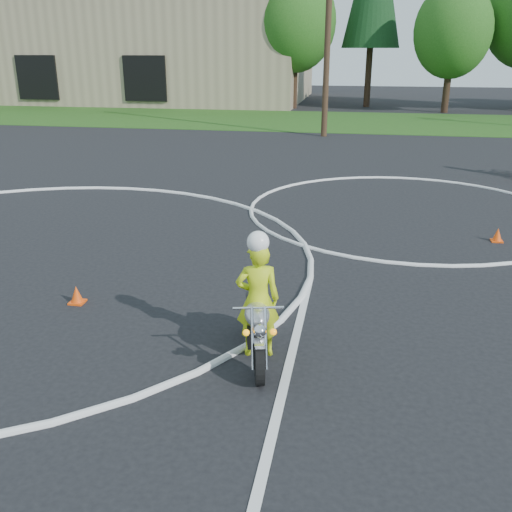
# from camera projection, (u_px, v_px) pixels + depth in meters

# --- Properties ---
(grass_strip) EXTENTS (120.00, 10.00, 0.02)m
(grass_strip) POSITION_uv_depth(u_px,v_px,m) (246.00, 119.00, 33.65)
(grass_strip) COLOR #1E4714
(grass_strip) RESTS_ON ground
(course_markings) EXTENTS (19.05, 19.05, 0.12)m
(course_markings) POSITION_uv_depth(u_px,v_px,m) (140.00, 242.00, 12.37)
(course_markings) COLOR silver
(course_markings) RESTS_ON ground
(primary_motorcycle) EXTENTS (0.68, 1.81, 0.96)m
(primary_motorcycle) POSITION_uv_depth(u_px,v_px,m) (257.00, 327.00, 7.62)
(primary_motorcycle) COLOR black
(primary_motorcycle) RESTS_ON ground
(rider_primary_grp) EXTENTS (0.67, 0.52, 1.79)m
(rider_primary_grp) POSITION_uv_depth(u_px,v_px,m) (258.00, 296.00, 7.60)
(rider_primary_grp) COLOR #C4DE17
(rider_primary_grp) RESTS_ON ground
(traffic_cones) EXTENTS (19.99, 13.18, 0.30)m
(traffic_cones) POSITION_uv_depth(u_px,v_px,m) (255.00, 269.00, 10.53)
(traffic_cones) COLOR #F74C0D
(traffic_cones) RESTS_ON ground
(warehouse) EXTENTS (41.00, 17.00, 8.30)m
(warehouse) POSITION_uv_depth(u_px,v_px,m) (64.00, 45.00, 47.26)
(warehouse) COLOR tan
(warehouse) RESTS_ON ground
(treeline) EXTENTS (38.20, 8.10, 14.52)m
(treeline) POSITION_uv_depth(u_px,v_px,m) (499.00, 3.00, 35.92)
(treeline) COLOR #382619
(treeline) RESTS_ON ground
(utility_poles) EXTENTS (41.60, 1.12, 10.00)m
(utility_poles) POSITION_uv_depth(u_px,v_px,m) (328.00, 19.00, 25.48)
(utility_poles) COLOR #473321
(utility_poles) RESTS_ON ground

